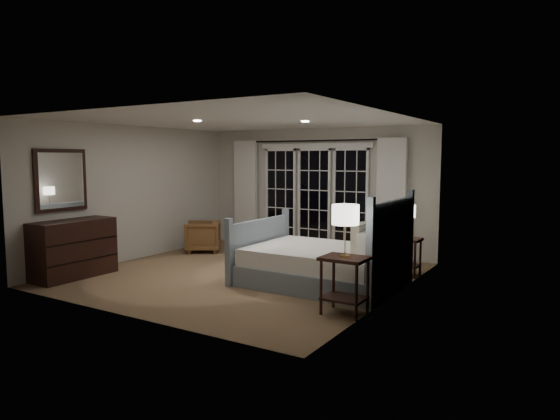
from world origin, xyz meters
The scene contains 20 objects.
floor centered at (0.00, 0.00, 0.00)m, with size 5.00×5.00×0.00m, color brown.
ceiling centered at (0.00, 0.00, 2.50)m, with size 5.00×5.00×0.00m, color silver.
wall_left centered at (-2.50, 0.00, 1.25)m, with size 0.02×5.00×2.50m, color beige.
wall_right centered at (2.50, 0.00, 1.25)m, with size 0.02×5.00×2.50m, color beige.
wall_back centered at (0.00, 2.50, 1.25)m, with size 5.00×0.02×2.50m, color beige.
wall_front centered at (0.00, -2.50, 1.25)m, with size 5.00×0.02×2.50m, color beige.
french_doors centered at (0.00, 2.46, 1.09)m, with size 2.50×0.04×2.20m.
curtain_rod centered at (0.00, 2.40, 2.25)m, with size 0.03×0.03×3.50m, color black.
curtain_left centered at (-1.65, 2.38, 1.15)m, with size 0.55×0.10×2.25m, color white.
curtain_right centered at (1.65, 2.38, 1.15)m, with size 0.55×0.10×2.25m, color white.
downlight_a centered at (0.80, 0.60, 2.49)m, with size 0.12×0.12×0.01m, color white.
downlight_b centered at (-0.60, -0.40, 2.49)m, with size 0.12×0.12×0.01m, color white.
bed centered at (1.41, 0.10, 0.33)m, with size 2.27×1.63×1.33m.
nightstand_left centered at (2.26, -1.04, 0.47)m, with size 0.55×0.44×0.71m.
nightstand_right centered at (2.27, 1.32, 0.40)m, with size 0.47×0.38×0.62m.
lamp_left centered at (2.26, -1.04, 1.22)m, with size 0.33×0.33×0.64m.
lamp_right centered at (2.27, 1.32, 1.05)m, with size 0.28×0.28×0.54m.
armchair centered at (-1.91, 1.21, 0.31)m, with size 0.67×0.69×0.62m, color brown.
dresser centered at (-2.23, -1.56, 0.46)m, with size 0.55×1.30×0.92m.
mirror centered at (-2.47, -1.56, 1.55)m, with size 0.05×0.85×1.00m.
Camera 1 is at (4.71, -6.53, 1.91)m, focal length 32.00 mm.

